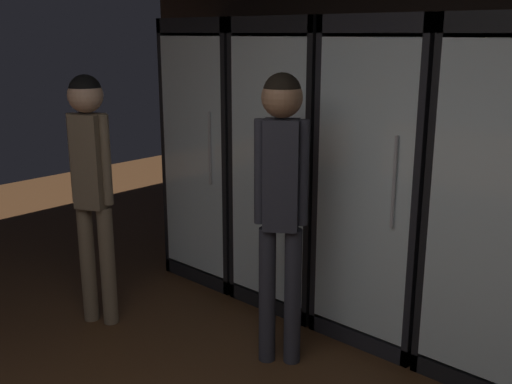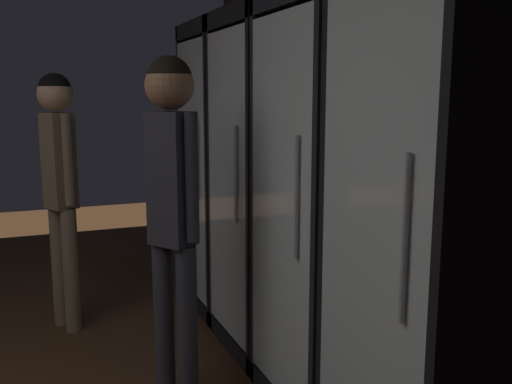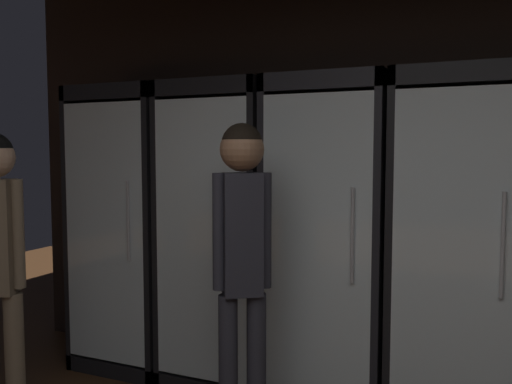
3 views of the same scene
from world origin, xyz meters
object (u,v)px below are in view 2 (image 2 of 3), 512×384
shopper_far (172,190)px  shopper_near (59,171)px  cooler_far_left (237,172)px  cooler_right (448,249)px  cooler_left (279,186)px  cooler_center (343,210)px

shopper_far → shopper_near: bearing=-160.5°
cooler_far_left → cooler_right: same height
cooler_left → shopper_near: (-0.70, -1.15, 0.06)m
cooler_far_left → cooler_center: (1.42, 0.00, 0.00)m
cooler_far_left → cooler_right: 2.13m
cooler_left → shopper_far: cooler_left is taller
shopper_far → cooler_left: bearing=122.7°
cooler_far_left → shopper_near: cooler_far_left is taller
cooler_far_left → cooler_left: same height
cooler_center → shopper_far: size_ratio=1.18×
shopper_near → cooler_right: bearing=28.4°
cooler_far_left → cooler_left: 0.71m
cooler_left → cooler_center: size_ratio=1.00×
cooler_right → shopper_far: cooler_right is taller
shopper_near → cooler_far_left: bearing=90.5°
shopper_near → shopper_far: 1.24m
cooler_far_left → shopper_far: (1.18, -0.73, 0.11)m
cooler_far_left → cooler_center: bearing=0.0°
cooler_far_left → shopper_far: cooler_far_left is taller
cooler_left → cooler_right: size_ratio=1.00×
cooler_left → shopper_near: bearing=-121.4°
cooler_left → shopper_far: 0.88m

